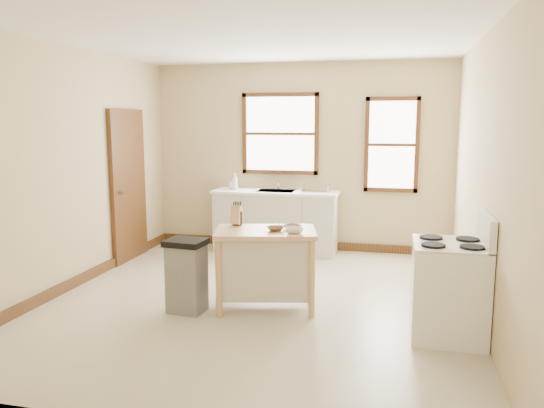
{
  "coord_description": "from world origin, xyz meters",
  "views": [
    {
      "loc": [
        1.42,
        -5.39,
        1.93
      ],
      "look_at": [
        0.06,
        0.4,
        1.01
      ],
      "focal_mm": 35.0,
      "sensor_mm": 36.0,
      "label": 1
    }
  ],
  "objects_px": {
    "soap_bottle_b": "(232,184)",
    "bowl_a": "(275,229)",
    "soap_bottle_a": "(235,181)",
    "pepper_grinder": "(240,218)",
    "bowl_c": "(295,230)",
    "knife_block": "(236,216)",
    "trash_bin": "(187,276)",
    "gas_stove": "(449,276)",
    "dish_rack": "(316,189)",
    "kitchen_island": "(266,269)",
    "bowl_b": "(292,227)"
  },
  "relations": [
    {
      "from": "bowl_a",
      "to": "bowl_c",
      "type": "height_order",
      "value": "bowl_c"
    },
    {
      "from": "soap_bottle_b",
      "to": "pepper_grinder",
      "type": "xyz_separation_m",
      "value": [
        0.79,
        -2.25,
        -0.1
      ]
    },
    {
      "from": "trash_bin",
      "to": "dish_rack",
      "type": "bearing_deg",
      "value": 76.67
    },
    {
      "from": "bowl_a",
      "to": "bowl_c",
      "type": "distance_m",
      "value": 0.22
    },
    {
      "from": "soap_bottle_a",
      "to": "pepper_grinder",
      "type": "distance_m",
      "value": 2.36
    },
    {
      "from": "trash_bin",
      "to": "gas_stove",
      "type": "distance_m",
      "value": 2.55
    },
    {
      "from": "dish_rack",
      "to": "bowl_a",
      "type": "distance_m",
      "value": 2.44
    },
    {
      "from": "soap_bottle_a",
      "to": "trash_bin",
      "type": "xyz_separation_m",
      "value": [
        0.31,
        -2.69,
        -0.66
      ]
    },
    {
      "from": "pepper_grinder",
      "to": "trash_bin",
      "type": "xyz_separation_m",
      "value": [
        -0.44,
        -0.46,
        -0.53
      ]
    },
    {
      "from": "soap_bottle_a",
      "to": "bowl_c",
      "type": "bearing_deg",
      "value": -58.42
    },
    {
      "from": "knife_block",
      "to": "pepper_grinder",
      "type": "relative_size",
      "value": 1.33
    },
    {
      "from": "bowl_a",
      "to": "trash_bin",
      "type": "relative_size",
      "value": 0.23
    },
    {
      "from": "dish_rack",
      "to": "kitchen_island",
      "type": "bearing_deg",
      "value": -117.53
    },
    {
      "from": "bowl_c",
      "to": "trash_bin",
      "type": "bearing_deg",
      "value": -169.51
    },
    {
      "from": "bowl_a",
      "to": "trash_bin",
      "type": "bearing_deg",
      "value": -163.16
    },
    {
      "from": "gas_stove",
      "to": "kitchen_island",
      "type": "bearing_deg",
      "value": 169.36
    },
    {
      "from": "soap_bottle_b",
      "to": "knife_block",
      "type": "height_order",
      "value": "soap_bottle_b"
    },
    {
      "from": "soap_bottle_b",
      "to": "trash_bin",
      "type": "bearing_deg",
      "value": -107.48
    },
    {
      "from": "dish_rack",
      "to": "gas_stove",
      "type": "height_order",
      "value": "gas_stove"
    },
    {
      "from": "dish_rack",
      "to": "bowl_b",
      "type": "distance_m",
      "value": 2.31
    },
    {
      "from": "bowl_a",
      "to": "trash_bin",
      "type": "height_order",
      "value": "bowl_a"
    },
    {
      "from": "kitchen_island",
      "to": "pepper_grinder",
      "type": "distance_m",
      "value": 0.61
    },
    {
      "from": "pepper_grinder",
      "to": "bowl_a",
      "type": "xyz_separation_m",
      "value": [
        0.43,
        -0.19,
        -0.05
      ]
    },
    {
      "from": "kitchen_island",
      "to": "bowl_c",
      "type": "relative_size",
      "value": 5.81
    },
    {
      "from": "knife_block",
      "to": "pepper_grinder",
      "type": "height_order",
      "value": "knife_block"
    },
    {
      "from": "pepper_grinder",
      "to": "trash_bin",
      "type": "distance_m",
      "value": 0.83
    },
    {
      "from": "bowl_c",
      "to": "kitchen_island",
      "type": "bearing_deg",
      "value": 164.42
    },
    {
      "from": "soap_bottle_b",
      "to": "trash_bin",
      "type": "distance_m",
      "value": 2.8
    },
    {
      "from": "knife_block",
      "to": "bowl_b",
      "type": "bearing_deg",
      "value": -1.87
    },
    {
      "from": "pepper_grinder",
      "to": "bowl_c",
      "type": "relative_size",
      "value": 0.85
    },
    {
      "from": "soap_bottle_b",
      "to": "pepper_grinder",
      "type": "relative_size",
      "value": 1.15
    },
    {
      "from": "soap_bottle_a",
      "to": "dish_rack",
      "type": "distance_m",
      "value": 1.24
    },
    {
      "from": "kitchen_island",
      "to": "bowl_b",
      "type": "bearing_deg",
      "value": 8.41
    },
    {
      "from": "soap_bottle_b",
      "to": "knife_block",
      "type": "distance_m",
      "value": 2.37
    },
    {
      "from": "soap_bottle_b",
      "to": "dish_rack",
      "type": "distance_m",
      "value": 1.28
    },
    {
      "from": "kitchen_island",
      "to": "dish_rack",
      "type": "bearing_deg",
      "value": 73.29
    },
    {
      "from": "soap_bottle_a",
      "to": "soap_bottle_b",
      "type": "bearing_deg",
      "value": 163.6
    },
    {
      "from": "pepper_grinder",
      "to": "knife_block",
      "type": "bearing_deg",
      "value": 178.76
    },
    {
      "from": "soap_bottle_b",
      "to": "bowl_c",
      "type": "bearing_deg",
      "value": -85.15
    },
    {
      "from": "soap_bottle_b",
      "to": "bowl_c",
      "type": "xyz_separation_m",
      "value": [
        1.44,
        -2.5,
        -0.14
      ]
    },
    {
      "from": "soap_bottle_b",
      "to": "bowl_a",
      "type": "distance_m",
      "value": 2.74
    },
    {
      "from": "bowl_a",
      "to": "trash_bin",
      "type": "distance_m",
      "value": 1.02
    },
    {
      "from": "soap_bottle_a",
      "to": "dish_rack",
      "type": "xyz_separation_m",
      "value": [
        1.23,
        0.01,
        -0.07
      ]
    },
    {
      "from": "bowl_b",
      "to": "pepper_grinder",
      "type": "bearing_deg",
      "value": 173.43
    },
    {
      "from": "dish_rack",
      "to": "trash_bin",
      "type": "bearing_deg",
      "value": -132.55
    },
    {
      "from": "soap_bottle_b",
      "to": "dish_rack",
      "type": "height_order",
      "value": "soap_bottle_b"
    },
    {
      "from": "soap_bottle_b",
      "to": "soap_bottle_a",
      "type": "bearing_deg",
      "value": -43.72
    },
    {
      "from": "kitchen_island",
      "to": "bowl_a",
      "type": "height_order",
      "value": "bowl_a"
    },
    {
      "from": "kitchen_island",
      "to": "trash_bin",
      "type": "xyz_separation_m",
      "value": [
        -0.76,
        -0.29,
        -0.04
      ]
    },
    {
      "from": "knife_block",
      "to": "bowl_c",
      "type": "xyz_separation_m",
      "value": [
        0.68,
        -0.26,
        -0.07
      ]
    }
  ]
}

